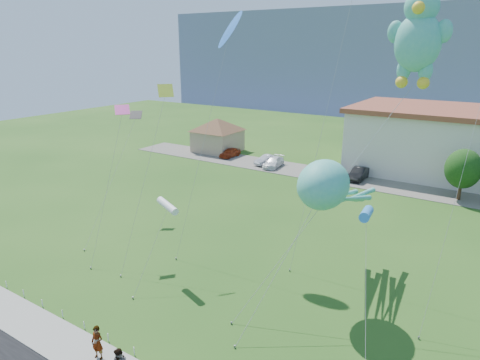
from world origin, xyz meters
name	(u,v)px	position (x,y,z in m)	size (l,w,h in m)	color
ground	(166,348)	(0.00, 0.00, 0.00)	(160.00, 160.00, 0.00)	#214A14
parking_strip	(367,182)	(0.00, 35.00, 0.03)	(70.00, 6.00, 0.06)	#59544C
hill_ridge	(467,58)	(0.00, 120.00, 12.50)	(160.00, 50.00, 25.00)	slate
pavilion	(217,132)	(-24.00, 38.00, 3.02)	(9.20, 9.20, 5.00)	tan
rope_fence	(148,358)	(0.00, -1.30, 0.25)	(26.05, 0.05, 0.50)	white
tree_near	(463,169)	(10.00, 34.00, 3.39)	(3.60, 3.60, 5.47)	#3F2B19
pedestrian_left	(97,343)	(-2.29, -2.51, 1.03)	(0.68, 0.44, 1.85)	gray
parked_car_red	(230,153)	(-20.26, 35.86, 0.70)	(1.52, 3.78, 1.29)	#9D3113
parked_car_silver	(267,160)	(-13.79, 35.20, 0.69)	(1.32, 3.80, 1.25)	#AFAFB6
parked_car_white	(273,162)	(-12.39, 34.56, 0.69)	(1.77, 4.36, 1.26)	white
parked_car_blue	(333,169)	(-4.64, 35.87, 0.68)	(1.46, 3.62, 1.23)	navy
parked_car_black	(359,174)	(-1.09, 35.26, 0.77)	(1.51, 4.33, 1.43)	black
octopus_kite	(329,190)	(4.73, 10.13, 6.92)	(3.19, 13.25, 9.03)	teal
teddy_bear_kite	(419,35)	(8.28, 13.24, 16.02)	(8.31, 10.80, 18.67)	teal
small_kite_cyan	(366,215)	(8.30, 5.95, 7.45)	(2.84, 7.42, 7.95)	#2F82D4
small_kite_black	(131,129)	(-15.94, 13.34, 8.14)	(3.89, 10.17, 9.68)	black
small_kite_blue	(228,35)	(-5.09, 13.56, 16.21)	(2.02, 6.56, 17.28)	blue
small_kite_yellow	(160,112)	(-8.01, 9.02, 10.85)	(1.29, 6.62, 12.75)	#E2F038
small_kite_pink	(119,127)	(-11.61, 8.20, 9.55)	(2.10, 6.10, 11.19)	#DE3197
small_kite_white	(167,206)	(-5.09, 6.11, 5.08)	(0.50, 4.97, 5.54)	white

